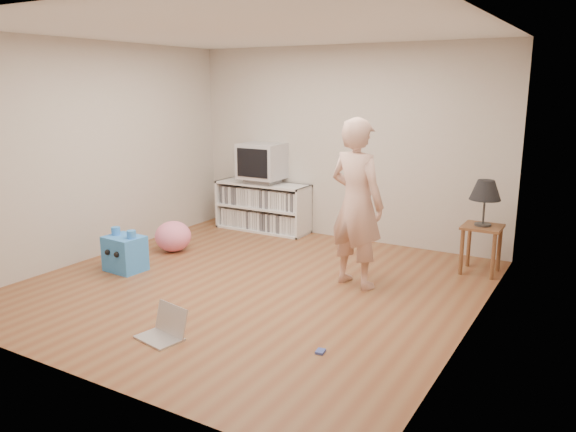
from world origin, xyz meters
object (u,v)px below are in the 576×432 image
(table_lamp, at_px, (485,191))
(crt_tv, at_px, (262,161))
(plush_pink, at_px, (173,236))
(person, at_px, (356,204))
(laptop, at_px, (165,329))
(dvd_deck, at_px, (263,181))
(side_table, at_px, (482,237))
(plush_blue, at_px, (125,253))
(media_unit, at_px, (264,206))

(table_lamp, bearing_deg, crt_tv, 173.39)
(crt_tv, height_order, plush_pink, crt_tv)
(person, xyz_separation_m, laptop, (-0.86, -1.98, -0.81))
(dvd_deck, bearing_deg, side_table, -6.67)
(side_table, height_order, plush_pink, side_table)
(person, relative_size, plush_blue, 3.59)
(dvd_deck, bearing_deg, laptop, -70.13)
(media_unit, relative_size, laptop, 3.26)
(media_unit, xyz_separation_m, plush_pink, (-0.41, -1.50, -0.16))
(crt_tv, bearing_deg, plush_blue, -98.63)
(laptop, height_order, plush_blue, plush_blue)
(side_table, bearing_deg, dvd_deck, 173.33)
(dvd_deck, height_order, plush_blue, dvd_deck)
(media_unit, bearing_deg, side_table, -6.95)
(side_table, bearing_deg, laptop, -122.04)
(laptop, height_order, plush_pink, plush_pink)
(laptop, bearing_deg, table_lamp, 68.88)
(person, height_order, laptop, person)
(dvd_deck, distance_m, side_table, 3.20)
(media_unit, xyz_separation_m, crt_tv, (0.00, -0.02, 0.67))
(table_lamp, distance_m, plush_pink, 3.82)
(plush_blue, bearing_deg, plush_pink, 97.41)
(table_lamp, xyz_separation_m, plush_pink, (-3.57, -1.12, -0.75))
(media_unit, xyz_separation_m, laptop, (1.24, -3.46, -0.28))
(media_unit, bearing_deg, plush_blue, -98.56)
(crt_tv, xyz_separation_m, person, (2.10, -1.45, -0.13))
(crt_tv, distance_m, laptop, 3.78)
(person, relative_size, plush_pink, 3.86)
(table_lamp, relative_size, plush_pink, 1.12)
(person, bearing_deg, laptop, 81.55)
(crt_tv, distance_m, plush_blue, 2.51)
(plush_pink, bearing_deg, person, 0.68)
(side_table, distance_m, person, 1.59)
(media_unit, relative_size, person, 0.79)
(table_lamp, bearing_deg, plush_pink, -162.63)
(crt_tv, relative_size, plush_blue, 1.22)
(dvd_deck, distance_m, plush_blue, 2.44)
(media_unit, height_order, laptop, media_unit)
(media_unit, distance_m, person, 2.62)
(laptop, relative_size, plush_pink, 0.94)
(dvd_deck, xyz_separation_m, person, (2.10, -1.46, 0.15))
(dvd_deck, relative_size, side_table, 0.82)
(plush_blue, bearing_deg, side_table, 33.57)
(media_unit, height_order, plush_blue, media_unit)
(dvd_deck, relative_size, crt_tv, 0.75)
(dvd_deck, bearing_deg, media_unit, 90.00)
(table_lamp, relative_size, plush_blue, 1.04)
(dvd_deck, distance_m, table_lamp, 3.19)
(crt_tv, relative_size, person, 0.34)
(media_unit, distance_m, table_lamp, 3.24)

